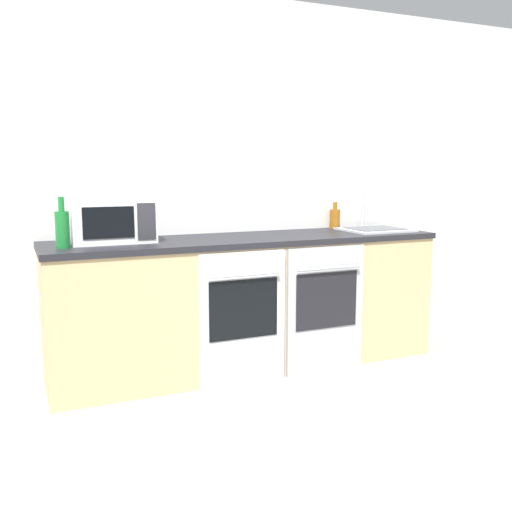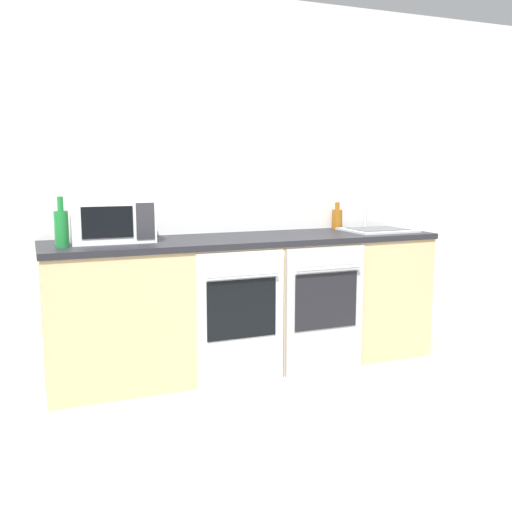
{
  "view_description": "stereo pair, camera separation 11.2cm",
  "coord_description": "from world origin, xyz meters",
  "px_view_note": "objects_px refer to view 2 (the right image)",
  "views": [
    {
      "loc": [
        -1.49,
        -1.93,
        1.39
      ],
      "look_at": [
        0.07,
        1.67,
        0.78
      ],
      "focal_mm": 40.0,
      "sensor_mm": 36.0,
      "label": 1
    },
    {
      "loc": [
        -1.39,
        -1.98,
        1.39
      ],
      "look_at": [
        0.07,
        1.67,
        0.78
      ],
      "focal_mm": 40.0,
      "sensor_mm": 36.0,
      "label": 2
    }
  ],
  "objects_px": {
    "oven_right": "(325,309)",
    "sink": "(377,229)",
    "microwave": "(111,219)",
    "oven_left": "(241,318)",
    "bottle_green": "(61,227)",
    "bottle_amber": "(337,218)"
  },
  "relations": [
    {
      "from": "microwave",
      "to": "oven_right",
      "type": "bearing_deg",
      "value": -17.79
    },
    {
      "from": "sink",
      "to": "oven_right",
      "type": "bearing_deg",
      "value": -152.47
    },
    {
      "from": "oven_left",
      "to": "bottle_green",
      "type": "xyz_separation_m",
      "value": [
        -1.05,
        0.25,
        0.6
      ]
    },
    {
      "from": "oven_right",
      "to": "sink",
      "type": "xyz_separation_m",
      "value": [
        0.6,
        0.31,
        0.49
      ]
    },
    {
      "from": "bottle_amber",
      "to": "sink",
      "type": "distance_m",
      "value": 0.34
    },
    {
      "from": "oven_right",
      "to": "microwave",
      "type": "relative_size",
      "value": 1.69
    },
    {
      "from": "oven_left",
      "to": "microwave",
      "type": "bearing_deg",
      "value": 149.62
    },
    {
      "from": "oven_left",
      "to": "bottle_green",
      "type": "bearing_deg",
      "value": 166.73
    },
    {
      "from": "bottle_amber",
      "to": "sink",
      "type": "xyz_separation_m",
      "value": [
        0.19,
        -0.27,
        -0.07
      ]
    },
    {
      "from": "bottle_green",
      "to": "sink",
      "type": "bearing_deg",
      "value": 1.73
    },
    {
      "from": "bottle_amber",
      "to": "sink",
      "type": "relative_size",
      "value": 0.43
    },
    {
      "from": "oven_left",
      "to": "microwave",
      "type": "distance_m",
      "value": 1.05
    },
    {
      "from": "oven_left",
      "to": "sink",
      "type": "relative_size",
      "value": 1.8
    },
    {
      "from": "bottle_green",
      "to": "oven_left",
      "type": "bearing_deg",
      "value": -13.27
    },
    {
      "from": "oven_right",
      "to": "sink",
      "type": "relative_size",
      "value": 1.8
    },
    {
      "from": "oven_left",
      "to": "bottle_green",
      "type": "distance_m",
      "value": 1.23
    },
    {
      "from": "microwave",
      "to": "bottle_green",
      "type": "distance_m",
      "value": 0.36
    },
    {
      "from": "sink",
      "to": "bottle_green",
      "type": "bearing_deg",
      "value": -178.27
    },
    {
      "from": "oven_right",
      "to": "bottle_amber",
      "type": "height_order",
      "value": "bottle_amber"
    },
    {
      "from": "bottle_amber",
      "to": "sink",
      "type": "height_order",
      "value": "sink"
    },
    {
      "from": "oven_right",
      "to": "sink",
      "type": "bearing_deg",
      "value": 27.53
    },
    {
      "from": "oven_right",
      "to": "bottle_green",
      "type": "relative_size",
      "value": 2.86
    }
  ]
}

